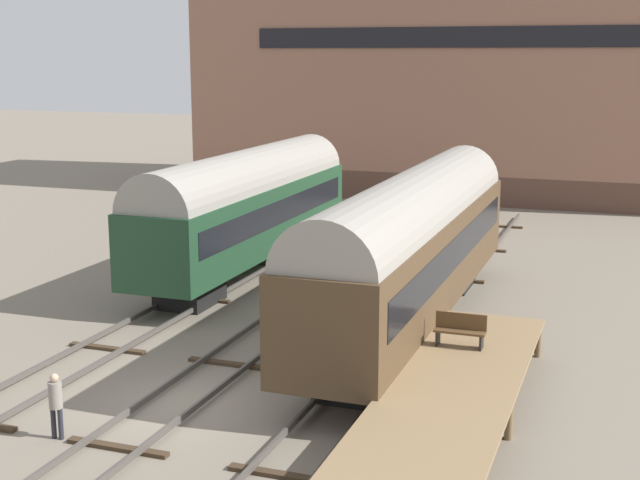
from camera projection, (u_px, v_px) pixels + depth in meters
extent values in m
plane|color=slate|center=(180.00, 402.00, 23.30)|extent=(200.00, 200.00, 0.00)
cube|color=#4C4742|center=(25.00, 374.00, 24.87)|extent=(0.08, 60.00, 0.16)
cube|color=#4C4742|center=(69.00, 380.00, 24.40)|extent=(0.08, 60.00, 0.16)
cube|color=#3D2D1E|center=(107.00, 348.00, 27.42)|extent=(2.60, 0.24, 0.10)
cube|color=#3D2D1E|center=(197.00, 299.00, 32.95)|extent=(2.60, 0.24, 0.10)
cube|color=#3D2D1E|center=(262.00, 264.00, 38.48)|extent=(2.60, 0.24, 0.10)
cube|color=#3D2D1E|center=(310.00, 237.00, 44.01)|extent=(2.60, 0.24, 0.10)
cube|color=#3D2D1E|center=(347.00, 217.00, 49.54)|extent=(2.60, 0.24, 0.10)
cube|color=#4C4742|center=(156.00, 393.00, 23.50)|extent=(0.08, 60.00, 0.16)
cube|color=#4C4742|center=(205.00, 400.00, 23.03)|extent=(0.08, 60.00, 0.16)
cube|color=#3D2D1E|center=(118.00, 447.00, 20.53)|extent=(2.60, 0.24, 0.10)
cube|color=#3D2D1E|center=(229.00, 364.00, 26.05)|extent=(2.60, 0.24, 0.10)
cube|color=#3D2D1E|center=(302.00, 309.00, 31.58)|extent=(2.60, 0.24, 0.10)
cube|color=#3D2D1E|center=(353.00, 271.00, 37.11)|extent=(2.60, 0.24, 0.10)
cube|color=#3D2D1E|center=(391.00, 243.00, 42.64)|extent=(2.60, 0.24, 0.10)
cube|color=#3D2D1E|center=(420.00, 221.00, 48.17)|extent=(2.60, 0.24, 0.10)
cube|color=#4C4742|center=(303.00, 414.00, 22.13)|extent=(0.08, 60.00, 0.16)
cube|color=#4C4742|center=(358.00, 421.00, 21.66)|extent=(0.08, 60.00, 0.16)
cube|color=#3D2D1E|center=(285.00, 476.00, 19.16)|extent=(2.60, 0.24, 0.10)
cube|color=#3D2D1E|center=(365.00, 381.00, 24.68)|extent=(2.60, 0.24, 0.10)
cube|color=#3D2D1E|center=(416.00, 321.00, 30.21)|extent=(2.60, 0.24, 0.10)
cube|color=#3D2D1E|center=(452.00, 280.00, 35.74)|extent=(2.60, 0.24, 0.10)
cube|color=#3D2D1E|center=(478.00, 249.00, 41.27)|extent=(2.60, 0.24, 0.10)
cube|color=#3D2D1E|center=(497.00, 226.00, 46.80)|extent=(2.60, 0.24, 0.10)
cube|color=black|center=(447.00, 274.00, 34.79)|extent=(1.80, 2.40, 1.00)
cube|color=black|center=(358.00, 374.00, 23.94)|extent=(1.80, 2.40, 1.00)
cube|color=#4C3823|center=(412.00, 258.00, 28.97)|extent=(2.93, 18.12, 2.87)
cube|color=black|center=(412.00, 248.00, 28.89)|extent=(2.97, 16.67, 1.03)
cylinder|color=gray|center=(413.00, 215.00, 28.67)|extent=(2.78, 17.75, 2.78)
cube|color=black|center=(293.00, 237.00, 41.80)|extent=(1.80, 2.40, 1.00)
cube|color=black|center=(190.00, 291.00, 32.35)|extent=(1.80, 2.40, 1.00)
cube|color=#1E4228|center=(247.00, 217.00, 36.69)|extent=(3.01, 15.77, 2.68)
cube|color=black|center=(247.00, 209.00, 36.63)|extent=(3.05, 14.51, 0.97)
cylinder|color=gray|center=(247.00, 185.00, 36.42)|extent=(2.86, 15.46, 2.86)
cube|color=#8C704C|center=(451.00, 389.00, 21.33)|extent=(3.09, 12.72, 0.10)
cylinder|color=brown|center=(446.00, 331.00, 27.63)|extent=(0.20, 0.20, 1.03)
cylinder|color=brown|center=(538.00, 340.00, 26.71)|extent=(0.20, 0.20, 1.03)
cylinder|color=brown|center=(394.00, 403.00, 21.90)|extent=(0.20, 0.20, 1.03)
cylinder|color=brown|center=(509.00, 419.00, 20.98)|extent=(0.20, 0.20, 1.03)
cube|color=brown|center=(460.00, 332.00, 24.11)|extent=(1.40, 0.40, 0.06)
cube|color=brown|center=(461.00, 321.00, 24.22)|extent=(1.40, 0.06, 0.45)
cube|color=black|center=(438.00, 338.00, 24.36)|extent=(0.06, 0.40, 0.40)
cube|color=black|center=(481.00, 342.00, 23.97)|extent=(0.06, 0.40, 0.40)
cylinder|color=#282833|center=(54.00, 423.00, 21.08)|extent=(0.12, 0.12, 0.77)
cylinder|color=#282833|center=(61.00, 424.00, 21.01)|extent=(0.12, 0.12, 0.77)
cylinder|color=gray|center=(55.00, 395.00, 20.90)|extent=(0.32, 0.32, 0.64)
sphere|color=tan|center=(54.00, 378.00, 20.81)|extent=(0.21, 0.21, 0.21)
cube|color=brown|center=(458.00, 176.00, 59.74)|extent=(33.09, 12.84, 1.80)
cube|color=#936651|center=(463.00, 39.00, 57.90)|extent=(33.09, 12.84, 16.16)
cube|color=black|center=(442.00, 37.00, 51.94)|extent=(23.16, 0.10, 1.20)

